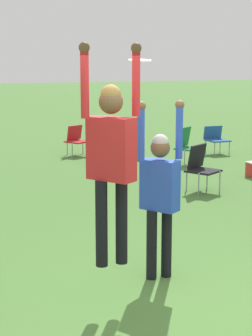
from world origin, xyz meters
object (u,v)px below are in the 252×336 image
person_defending (160,187)px  camping_chair_2 (200,165)px  camping_chair_3 (105,143)px  camping_chair_5 (186,144)px  frisbee (140,60)px  camping_chair_1 (76,138)px  person_jumping (111,150)px  camping_chair_4 (216,138)px

person_defending → camping_chair_2: 4.58m
camping_chair_2 → camping_chair_3: bearing=-110.7°
camping_chair_2 → camping_chair_3: 3.76m
person_defending → camping_chair_3: size_ratio=2.54×
person_defending → camping_chair_2: person_defending is taller
camping_chair_3 → camping_chair_5: camping_chair_5 is taller
person_defending → frisbee: (-0.34, -0.19, 1.39)m
camping_chair_1 → camping_chair_2: (0.89, -4.92, 0.05)m
camping_chair_1 → camping_chair_3: bearing=76.6°
person_jumping → camping_chair_1: person_jumping is taller
person_defending → camping_chair_3: (2.15, 7.38, -0.60)m
frisbee → person_defending: bearing=29.1°
person_defending → camping_chair_5: (3.80, 6.23, -0.56)m
person_jumping → camping_chair_2: bearing=-72.1°
camping_chair_2 → person_jumping: bearing=21.2°
camping_chair_3 → person_jumping: bearing=44.1°
camping_chair_4 → person_jumping: bearing=52.9°
person_jumping → camping_chair_1: bearing=-48.1°
person_jumping → frisbee: bearing=-87.7°
camping_chair_4 → camping_chair_5: camping_chair_5 is taller
person_defending → camping_chair_2: (2.69, 3.66, -0.57)m
frisbee → camping_chair_3: bearing=71.8°
frisbee → camping_chair_4: size_ratio=0.32×
person_defending → camping_chair_3: bearing=131.5°
camping_chair_1 → camping_chair_4: camping_chair_1 is taller
camping_chair_3 → camping_chair_1: bearing=-99.4°
camping_chair_3 → camping_chair_5: size_ratio=0.89×
camping_chair_2 → camping_chair_4: size_ratio=1.20×
person_jumping → person_defending: (0.77, 0.49, -0.54)m
frisbee → camping_chair_4: bearing=53.1°
camping_chair_4 → person_defending: bearing=54.8°
frisbee → camping_chair_5: frisbee is taller
camping_chair_4 → camping_chair_5: size_ratio=0.82×
frisbee → camping_chair_5: size_ratio=0.27×
camping_chair_5 → person_defending: bearing=27.4°
person_jumping → person_defending: 1.06m
person_jumping → camping_chair_2: person_jumping is taller
camping_chair_3 → camping_chair_4: size_ratio=1.09×
camping_chair_1 → camping_chair_2: bearing=70.7°
person_jumping → camping_chair_3: bearing=-52.6°
frisbee → camping_chair_3: frisbee is taller
camping_chair_1 → camping_chair_4: bearing=131.7°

